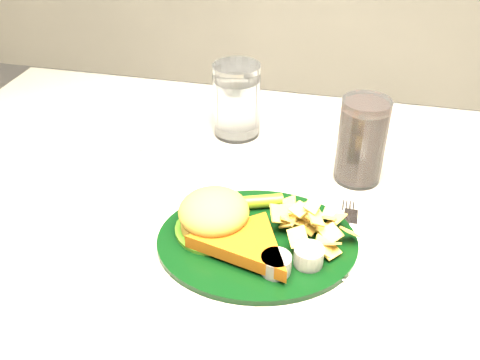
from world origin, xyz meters
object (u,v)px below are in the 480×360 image
object	(u,v)px
water_glass	(237,100)
fork_napkin	(344,246)
cola_glass	(362,141)
dinner_plate	(257,226)

from	to	relation	value
water_glass	fork_napkin	world-z (taller)	water_glass
water_glass	cola_glass	world-z (taller)	cola_glass
water_glass	cola_glass	distance (m)	0.24
cola_glass	fork_napkin	size ratio (longest dim) A/B	0.93
cola_glass	water_glass	bearing A→B (deg)	156.06
fork_napkin	dinner_plate	bearing A→B (deg)	-172.46
fork_napkin	cola_glass	bearing A→B (deg)	86.97
water_glass	cola_glass	bearing A→B (deg)	-23.94
dinner_plate	cola_glass	world-z (taller)	cola_glass
dinner_plate	fork_napkin	size ratio (longest dim) A/B	1.85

